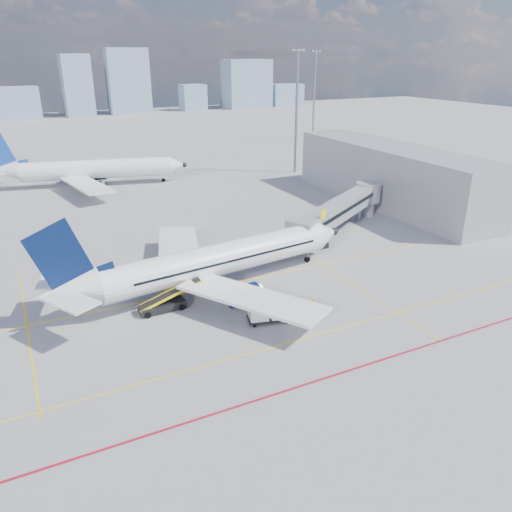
% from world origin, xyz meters
% --- Properties ---
extents(ground, '(420.00, 420.00, 0.00)m').
position_xyz_m(ground, '(0.00, 0.00, 0.00)').
color(ground, gray).
rests_on(ground, ground).
extents(apron_markings, '(90.00, 35.12, 0.01)m').
position_xyz_m(apron_markings, '(-0.58, -3.91, 0.01)').
color(apron_markings, yellow).
rests_on(apron_markings, ground).
extents(jet_bridge, '(23.55, 15.78, 6.30)m').
position_xyz_m(jet_bridge, '(23.51, 16.91, 3.74)').
color(jet_bridge, gray).
rests_on(jet_bridge, ground).
extents(terminal_block, '(10.00, 42.00, 10.00)m').
position_xyz_m(terminal_block, '(39.95, 26.00, 5.00)').
color(terminal_block, gray).
rests_on(terminal_block, ground).
extents(floodlight_mast_ne, '(3.20, 0.61, 25.45)m').
position_xyz_m(floodlight_mast_ne, '(38.00, 55.00, 13.59)').
color(floodlight_mast_ne, slate).
rests_on(floodlight_mast_ne, ground).
extents(floodlight_mast_far, '(3.20, 0.61, 25.45)m').
position_xyz_m(floodlight_mast_far, '(65.00, 90.00, 13.59)').
color(floodlight_mast_far, slate).
rests_on(floodlight_mast_far, ground).
extents(distant_skyline, '(242.00, 15.14, 29.76)m').
position_xyz_m(distant_skyline, '(-7.04, 190.00, 12.17)').
color(distant_skyline, '#778DA4').
rests_on(distant_skyline, ground).
extents(main_aircraft, '(36.93, 32.10, 10.89)m').
position_xyz_m(main_aircraft, '(-1.06, 7.76, 3.22)').
color(main_aircraft, white).
rests_on(main_aircraft, ground).
extents(second_aircraft, '(37.93, 32.61, 11.21)m').
position_xyz_m(second_aircraft, '(-5.03, 62.68, 3.22)').
color(second_aircraft, white).
rests_on(second_aircraft, ground).
extents(baggage_tug, '(2.46, 1.73, 1.59)m').
position_xyz_m(baggage_tug, '(4.57, -1.78, 0.76)').
color(baggage_tug, white).
rests_on(baggage_tug, ground).
extents(cargo_dolly, '(4.45, 2.80, 2.26)m').
position_xyz_m(cargo_dolly, '(1.43, -1.69, 1.24)').
color(cargo_dolly, black).
rests_on(cargo_dolly, ground).
extents(belt_loader, '(6.77, 1.97, 2.75)m').
position_xyz_m(belt_loader, '(-7.13, 5.13, 0.71)').
color(belt_loader, black).
rests_on(belt_loader, ground).
extents(ramp_worker, '(0.42, 0.60, 1.58)m').
position_xyz_m(ramp_worker, '(6.34, -2.05, 0.79)').
color(ramp_worker, yellow).
rests_on(ramp_worker, ground).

